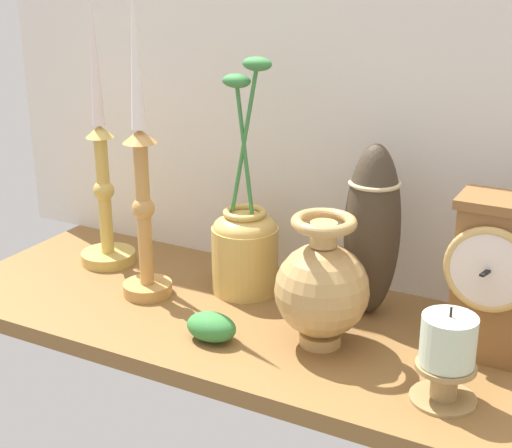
{
  "coord_description": "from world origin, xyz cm",
  "views": [
    {
      "loc": [
        44.08,
        -86.74,
        49.81
      ],
      "look_at": [
        -2.61,
        0.0,
        14.0
      ],
      "focal_mm": 53.91,
      "sensor_mm": 36.0,
      "label": 1
    }
  ],
  "objects_px": {
    "brass_vase_bulbous": "(322,287)",
    "brass_vase_jar": "(245,243)",
    "candlestick_tall_left": "(103,182)",
    "mantel_clock": "(493,276)",
    "pillar_candle_front": "(447,355)",
    "tall_ceramic_vase": "(372,230)",
    "candlestick_tall_center": "(142,186)"
  },
  "relations": [
    {
      "from": "brass_vase_bulbous",
      "to": "brass_vase_jar",
      "type": "xyz_separation_m",
      "value": [
        -0.17,
        0.1,
        -0.0
      ]
    },
    {
      "from": "candlestick_tall_center",
      "to": "tall_ceramic_vase",
      "type": "relative_size",
      "value": 1.87
    },
    {
      "from": "brass_vase_jar",
      "to": "tall_ceramic_vase",
      "type": "bearing_deg",
      "value": 5.58
    },
    {
      "from": "mantel_clock",
      "to": "brass_vase_bulbous",
      "type": "bearing_deg",
      "value": -159.52
    },
    {
      "from": "candlestick_tall_left",
      "to": "pillar_candle_front",
      "type": "distance_m",
      "value": 0.63
    },
    {
      "from": "mantel_clock",
      "to": "pillar_candle_front",
      "type": "xyz_separation_m",
      "value": [
        -0.02,
        -0.13,
        -0.05
      ]
    },
    {
      "from": "candlestick_tall_left",
      "to": "brass_vase_jar",
      "type": "distance_m",
      "value": 0.26
    },
    {
      "from": "candlestick_tall_left",
      "to": "pillar_candle_front",
      "type": "xyz_separation_m",
      "value": [
        0.61,
        -0.15,
        -0.08
      ]
    },
    {
      "from": "mantel_clock",
      "to": "candlestick_tall_left",
      "type": "height_order",
      "value": "candlestick_tall_left"
    },
    {
      "from": "brass_vase_bulbous",
      "to": "brass_vase_jar",
      "type": "relative_size",
      "value": 0.5
    },
    {
      "from": "brass_vase_bulbous",
      "to": "tall_ceramic_vase",
      "type": "height_order",
      "value": "tall_ceramic_vase"
    },
    {
      "from": "candlestick_tall_left",
      "to": "candlestick_tall_center",
      "type": "bearing_deg",
      "value": -28.48
    },
    {
      "from": "candlestick_tall_left",
      "to": "tall_ceramic_vase",
      "type": "xyz_separation_m",
      "value": [
        0.45,
        0.03,
        -0.01
      ]
    },
    {
      "from": "candlestick_tall_left",
      "to": "brass_vase_jar",
      "type": "height_order",
      "value": "candlestick_tall_left"
    },
    {
      "from": "mantel_clock",
      "to": "brass_vase_jar",
      "type": "xyz_separation_m",
      "value": [
        -0.37,
        0.03,
        -0.03
      ]
    },
    {
      "from": "pillar_candle_front",
      "to": "tall_ceramic_vase",
      "type": "xyz_separation_m",
      "value": [
        -0.16,
        0.17,
        0.07
      ]
    },
    {
      "from": "candlestick_tall_left",
      "to": "brass_vase_bulbous",
      "type": "height_order",
      "value": "candlestick_tall_left"
    },
    {
      "from": "mantel_clock",
      "to": "brass_vase_bulbous",
      "type": "xyz_separation_m",
      "value": [
        -0.2,
        -0.07,
        -0.03
      ]
    },
    {
      "from": "tall_ceramic_vase",
      "to": "brass_vase_bulbous",
      "type": "bearing_deg",
      "value": -100.75
    },
    {
      "from": "candlestick_tall_left",
      "to": "pillar_candle_front",
      "type": "relative_size",
      "value": 3.78
    },
    {
      "from": "brass_vase_bulbous",
      "to": "tall_ceramic_vase",
      "type": "distance_m",
      "value": 0.13
    },
    {
      "from": "mantel_clock",
      "to": "candlestick_tall_left",
      "type": "relative_size",
      "value": 0.47
    },
    {
      "from": "brass_vase_bulbous",
      "to": "tall_ceramic_vase",
      "type": "bearing_deg",
      "value": 79.25
    },
    {
      "from": "mantel_clock",
      "to": "candlestick_tall_center",
      "type": "distance_m",
      "value": 0.5
    },
    {
      "from": "candlestick_tall_left",
      "to": "pillar_candle_front",
      "type": "height_order",
      "value": "candlestick_tall_left"
    },
    {
      "from": "candlestick_tall_left",
      "to": "brass_vase_bulbous",
      "type": "distance_m",
      "value": 0.44
    },
    {
      "from": "brass_vase_jar",
      "to": "brass_vase_bulbous",
      "type": "bearing_deg",
      "value": -30.57
    },
    {
      "from": "candlestick_tall_center",
      "to": "brass_vase_bulbous",
      "type": "height_order",
      "value": "candlestick_tall_center"
    },
    {
      "from": "candlestick_tall_left",
      "to": "tall_ceramic_vase",
      "type": "bearing_deg",
      "value": 3.77
    },
    {
      "from": "pillar_candle_front",
      "to": "tall_ceramic_vase",
      "type": "height_order",
      "value": "tall_ceramic_vase"
    },
    {
      "from": "candlestick_tall_left",
      "to": "brass_vase_bulbous",
      "type": "xyz_separation_m",
      "value": [
        0.42,
        -0.09,
        -0.06
      ]
    },
    {
      "from": "candlestick_tall_left",
      "to": "brass_vase_jar",
      "type": "bearing_deg",
      "value": 2.4
    }
  ]
}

